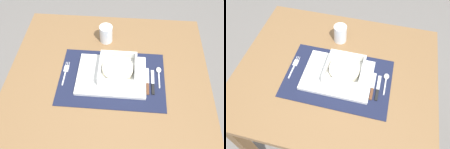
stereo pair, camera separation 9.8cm
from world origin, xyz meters
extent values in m
plane|color=slate|center=(0.00, 0.00, 0.00)|extent=(6.00, 6.00, 0.00)
cube|color=brown|center=(0.00, 0.00, 0.72)|extent=(0.92, 0.78, 0.03)
cube|color=brown|center=(-0.41, -0.34, 0.35)|extent=(0.05, 0.05, 0.70)
cube|color=brown|center=(-0.41, 0.34, 0.35)|extent=(0.05, 0.05, 0.70)
cube|color=brown|center=(0.41, 0.34, 0.35)|extent=(0.05, 0.05, 0.70)
cube|color=#191E38|center=(0.02, -0.04, 0.74)|extent=(0.48, 0.32, 0.00)
cube|color=white|center=(0.02, -0.03, 0.75)|extent=(0.31, 0.23, 0.02)
cube|color=white|center=(0.04, -0.01, 0.76)|extent=(0.17, 0.17, 0.01)
cube|color=white|center=(-0.03, -0.01, 0.78)|extent=(0.01, 0.17, 0.04)
cube|color=white|center=(0.12, -0.01, 0.78)|extent=(0.01, 0.17, 0.04)
cube|color=white|center=(0.04, -0.09, 0.78)|extent=(0.15, 0.01, 0.04)
cube|color=white|center=(0.04, 0.06, 0.78)|extent=(0.15, 0.01, 0.04)
cylinder|color=beige|center=(0.04, -0.01, 0.78)|extent=(0.14, 0.14, 0.03)
cube|color=silver|center=(-0.20, -0.06, 0.74)|extent=(0.01, 0.08, 0.00)
cube|color=silver|center=(-0.20, 0.00, 0.74)|extent=(0.02, 0.04, 0.00)
cylinder|color=silver|center=(-0.20, 0.03, 0.74)|extent=(0.00, 0.02, 0.00)
cylinder|color=silver|center=(-0.20, 0.03, 0.74)|extent=(0.00, 0.02, 0.00)
cylinder|color=silver|center=(-0.19, 0.03, 0.74)|extent=(0.00, 0.02, 0.00)
cube|color=silver|center=(0.23, -0.03, 0.74)|extent=(0.01, 0.08, 0.00)
ellipsoid|color=silver|center=(0.23, 0.02, 0.74)|extent=(0.02, 0.03, 0.01)
cube|color=black|center=(0.20, -0.08, 0.74)|extent=(0.01, 0.05, 0.01)
cube|color=silver|center=(0.20, -0.02, 0.74)|extent=(0.01, 0.08, 0.00)
cube|color=#59331E|center=(0.18, -0.08, 0.74)|extent=(0.01, 0.06, 0.01)
cube|color=silver|center=(0.18, -0.01, 0.74)|extent=(0.01, 0.08, 0.00)
cylinder|color=white|center=(-0.03, 0.20, 0.78)|extent=(0.06, 0.06, 0.09)
cylinder|color=#338C3F|center=(-0.03, 0.20, 0.76)|extent=(0.05, 0.05, 0.06)
camera|label=1|loc=(0.06, -0.61, 1.56)|focal=35.62mm
camera|label=2|loc=(0.16, -0.60, 1.56)|focal=35.62mm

